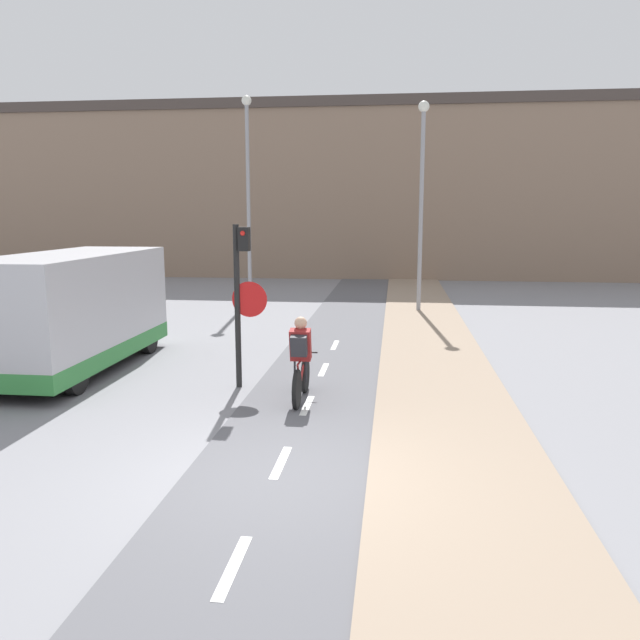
# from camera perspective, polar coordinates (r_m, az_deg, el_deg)

# --- Properties ---
(ground_plane) EXTENTS (120.00, 120.00, 0.00)m
(ground_plane) POSITION_cam_1_polar(r_m,az_deg,el_deg) (8.09, -4.24, -14.34)
(ground_plane) COLOR gray
(bike_lane) EXTENTS (2.33, 60.00, 0.02)m
(bike_lane) POSITION_cam_1_polar(r_m,az_deg,el_deg) (8.09, -4.24, -14.27)
(bike_lane) COLOR #56565B
(bike_lane) RESTS_ON ground_plane
(sidewalk_strip) EXTENTS (2.40, 60.00, 0.05)m
(sidewalk_strip) POSITION_cam_1_polar(r_m,az_deg,el_deg) (8.00, 13.22, -14.68)
(sidewalk_strip) COLOR gray
(sidewalk_strip) RESTS_ON ground_plane
(building_row_background) EXTENTS (60.00, 5.20, 8.84)m
(building_row_background) POSITION_cam_1_polar(r_m,az_deg,el_deg) (33.62, 4.46, 11.69)
(building_row_background) COLOR #89705B
(building_row_background) RESTS_ON ground_plane
(traffic_light_pole) EXTENTS (0.67, 0.25, 3.09)m
(traffic_light_pole) POSITION_cam_1_polar(r_m,az_deg,el_deg) (11.75, -7.20, 2.94)
(traffic_light_pole) COLOR black
(traffic_light_pole) RESTS_ON ground_plane
(street_lamp_far) EXTENTS (0.36, 0.36, 7.46)m
(street_lamp_far) POSITION_cam_1_polar(r_m,az_deg,el_deg) (23.64, -6.60, 12.66)
(street_lamp_far) COLOR gray
(street_lamp_far) RESTS_ON ground_plane
(street_lamp_sidewalk) EXTENTS (0.36, 0.36, 6.84)m
(street_lamp_sidewalk) POSITION_cam_1_polar(r_m,az_deg,el_deg) (21.16, 9.28, 12.05)
(street_lamp_sidewalk) COLOR gray
(street_lamp_sidewalk) RESTS_ON ground_plane
(cyclist_near) EXTENTS (0.46, 1.68, 1.52)m
(cyclist_near) POSITION_cam_1_polar(r_m,az_deg,el_deg) (10.98, -1.78, -3.83)
(cyclist_near) COLOR black
(cyclist_near) RESTS_ON ground_plane
(van) EXTENTS (2.04, 5.34, 2.47)m
(van) POSITION_cam_1_polar(r_m,az_deg,el_deg) (14.08, -21.62, 0.57)
(van) COLOR #B7B7BC
(van) RESTS_ON ground_plane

